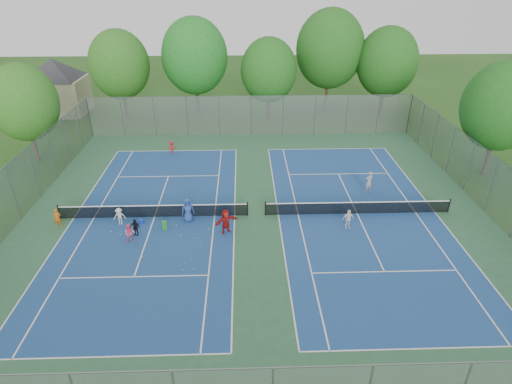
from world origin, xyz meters
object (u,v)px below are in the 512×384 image
ball_hopper (165,225)px  instructor (369,182)px  ball_crate (141,221)px  net_right (358,208)px  net_left (154,211)px

ball_hopper → instructor: 15.36m
ball_crate → instructor: (16.33, 3.87, 0.73)m
net_right → instructor: size_ratio=7.40×
ball_hopper → net_left: bearing=121.2°
net_right → instructor: instructor is taller
net_left → instructor: 15.88m
ball_crate → net_left: bearing=43.8°
net_left → ball_hopper: bearing=-58.8°
net_left → ball_crate: size_ratio=38.29×
ball_hopper → instructor: instructor is taller
net_left → instructor: bearing=11.4°
instructor → ball_crate: bearing=-6.9°
ball_crate → ball_hopper: (1.72, -0.83, 0.15)m
net_left → instructor: instructor is taller
net_left → net_right: 14.00m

